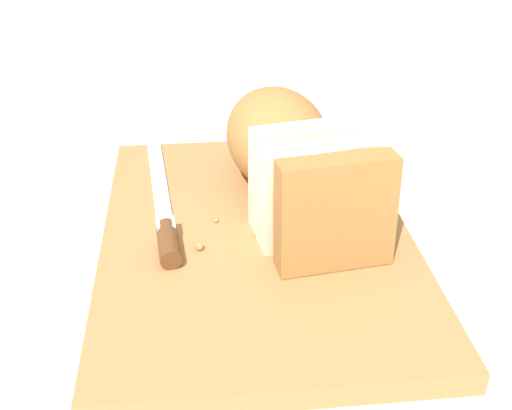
{
  "coord_description": "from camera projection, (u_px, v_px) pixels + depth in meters",
  "views": [
    {
      "loc": [
        0.54,
        -0.08,
        0.38
      ],
      "look_at": [
        0.0,
        0.0,
        0.05
      ],
      "focal_mm": 44.87,
      "sensor_mm": 36.0,
      "label": 1
    }
  ],
  "objects": [
    {
      "name": "crumb_near_loaf",
      "position": [
        253.0,
        236.0,
        0.64
      ],
      "size": [
        0.0,
        0.0,
        0.0
      ],
      "primitive_type": "sphere",
      "color": "#A8753D",
      "rests_on": "cutting_board"
    },
    {
      "name": "ground_plane",
      "position": [
        256.0,
        248.0,
        0.66
      ],
      "size": [
        3.0,
        3.0,
        0.0
      ],
      "primitive_type": "plane",
      "color": "silver"
    },
    {
      "name": "cutting_board",
      "position": [
        256.0,
        239.0,
        0.66
      ],
      "size": [
        0.44,
        0.32,
        0.02
      ],
      "primitive_type": "cube",
      "rotation": [
        0.0,
        0.0,
        -0.03
      ],
      "color": "#9E6B3D",
      "rests_on": "ground_plane"
    },
    {
      "name": "bread_knife",
      "position": [
        165.0,
        223.0,
        0.65
      ],
      "size": [
        0.28,
        0.03,
        0.02
      ],
      "rotation": [
        0.0,
        0.0,
        3.2
      ],
      "color": "silver",
      "rests_on": "cutting_board"
    },
    {
      "name": "bread_loaf",
      "position": [
        290.0,
        155.0,
        0.68
      ],
      "size": [
        0.28,
        0.15,
        0.11
      ],
      "rotation": [
        0.0,
        0.0,
        0.13
      ],
      "color": "#996633",
      "rests_on": "cutting_board"
    },
    {
      "name": "crumb_stray_left",
      "position": [
        200.0,
        247.0,
        0.62
      ],
      "size": [
        0.01,
        0.01,
        0.01
      ],
      "primitive_type": "sphere",
      "color": "#A8753D",
      "rests_on": "cutting_board"
    },
    {
      "name": "crumb_near_knife",
      "position": [
        216.0,
        221.0,
        0.66
      ],
      "size": [
        0.0,
        0.0,
        0.0
      ],
      "primitive_type": "sphere",
      "color": "#A8753D",
      "rests_on": "cutting_board"
    }
  ]
}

